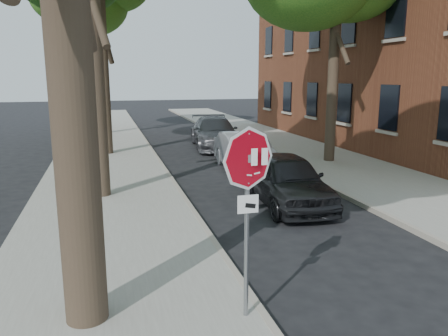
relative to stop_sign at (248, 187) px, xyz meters
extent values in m
plane|color=black|center=(0.70, 0.03, -1.95)|extent=(120.00, 120.00, 0.00)
cube|color=gray|center=(-1.80, 12.03, -1.89)|extent=(4.00, 55.00, 0.12)
cube|color=gray|center=(6.70, 12.03, -1.89)|extent=(4.00, 55.00, 0.12)
cube|color=#9E9384|center=(0.25, 12.03, -1.88)|extent=(0.12, 55.00, 0.13)
cube|color=#9E9384|center=(4.65, 12.03, -1.88)|extent=(0.12, 55.00, 0.13)
cylinder|color=gray|center=(0.00, 0.03, -0.53)|extent=(0.06, 0.06, 2.60)
cube|color=#99999E|center=(0.00, 0.00, 0.37)|extent=(0.05, 0.06, 0.10)
cylinder|color=#99999E|center=(0.00, -0.01, 0.37)|extent=(0.76, 0.32, 0.82)
cylinder|color=white|center=(0.00, -0.02, 0.37)|extent=(0.76, 0.32, 0.82)
cylinder|color=#B70716|center=(0.00, -0.03, 0.37)|extent=(0.68, 0.29, 0.74)
cube|color=white|center=(-0.21, -0.04, 0.39)|extent=(0.08, 0.00, 0.22)
cube|color=white|center=(-0.07, -0.04, 0.39)|extent=(0.08, 0.00, 0.22)
cube|color=white|center=(0.07, -0.04, 0.39)|extent=(0.08, 0.00, 0.22)
cube|color=white|center=(0.21, -0.04, 0.39)|extent=(0.08, 0.00, 0.22)
cube|color=silver|center=(-0.11, -0.04, 0.18)|extent=(0.08, 0.00, 0.03)
cube|color=silver|center=(0.00, -0.04, 0.16)|extent=(0.08, 0.00, 0.03)
cube|color=silver|center=(0.11, -0.04, 0.18)|extent=(0.08, 0.00, 0.03)
cube|color=white|center=(0.00, -0.01, -0.23)|extent=(0.28, 0.02, 0.24)
cube|color=black|center=(0.03, -0.03, -0.25)|extent=(0.15, 0.00, 0.08)
cylinder|color=black|center=(-1.90, 7.03, 2.92)|extent=(0.44, 0.44, 9.50)
cylinder|color=black|center=(-1.70, 14.03, 3.17)|extent=(0.48, 0.48, 10.00)
cylinder|color=black|center=(-2.00, 21.03, 2.67)|extent=(0.40, 0.40, 9.00)
ellipsoid|color=#195713|center=(-2.00, 21.03, 5.19)|extent=(4.16, 4.16, 3.33)
ellipsoid|color=#195713|center=(-2.76, 21.78, 4.81)|extent=(3.78, 3.78, 3.02)
cylinder|color=black|center=(6.70, 10.03, 2.67)|extent=(0.40, 0.40, 9.00)
imported|color=black|center=(2.82, 5.20, -1.27)|extent=(1.88, 4.11, 1.37)
imported|color=#9FA0A7|center=(3.08, 9.58, -1.27)|extent=(1.57, 4.19, 1.37)
imported|color=#4A4A4F|center=(3.30, 14.96, -1.23)|extent=(2.54, 5.16, 1.44)
camera|label=1|loc=(-1.73, -5.17, 1.38)|focal=35.00mm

